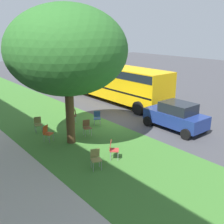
{
  "coord_description": "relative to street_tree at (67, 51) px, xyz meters",
  "views": [
    {
      "loc": [
        -12.51,
        10.5,
        5.68
      ],
      "look_at": [
        -0.88,
        0.94,
        1.04
      ],
      "focal_mm": 42.82,
      "sensor_mm": 36.0,
      "label": 1
    }
  ],
  "objects": [
    {
      "name": "ground",
      "position": [
        1.09,
        -3.9,
        -4.74
      ],
      "size": [
        80.0,
        80.0,
        0.0
      ],
      "primitive_type": "plane",
      "color": "#424247"
    },
    {
      "name": "grass_verge",
      "position": [
        1.09,
        -0.7,
        -4.74
      ],
      "size": [
        48.0,
        6.0,
        0.01
      ],
      "primitive_type": "cube",
      "color": "#3D752D",
      "rests_on": "ground"
    },
    {
      "name": "street_tree",
      "position": [
        0.0,
        0.0,
        0.0
      ],
      "size": [
        5.85,
        5.85,
        6.92
      ],
      "color": "brown",
      "rests_on": "ground"
    },
    {
      "name": "chair_0",
      "position": [
        0.91,
        0.91,
        -4.22
      ],
      "size": [
        0.57,
        0.56,
        0.88
      ],
      "color": "#C64C1E",
      "rests_on": "ground"
    },
    {
      "name": "chair_1",
      "position": [
        1.32,
        -2.67,
        -4.22
      ],
      "size": [
        0.58,
        0.58,
        0.88
      ],
      "color": "#335184",
      "rests_on": "ground"
    },
    {
      "name": "chair_2",
      "position": [
        2.66,
        -1.8,
        -4.22
      ],
      "size": [
        0.54,
        0.55,
        0.88
      ],
      "color": "brown",
      "rests_on": "ground"
    },
    {
      "name": "chair_3",
      "position": [
        0.32,
        -1.22,
        -4.22
      ],
      "size": [
        0.52,
        0.51,
        0.88
      ],
      "color": "brown",
      "rests_on": "ground"
    },
    {
      "name": "chair_4",
      "position": [
        2.55,
        0.67,
        -4.22
      ],
      "size": [
        0.51,
        0.51,
        0.88
      ],
      "color": "olive",
      "rests_on": "ground"
    },
    {
      "name": "chair_5",
      "position": [
        -2.85,
        -0.48,
        -4.22
      ],
      "size": [
        0.59,
        0.59,
        0.88
      ],
      "color": "#B7332D",
      "rests_on": "ground"
    },
    {
      "name": "chair_6",
      "position": [
        -3.09,
        0.65,
        -4.22
      ],
      "size": [
        0.54,
        0.53,
        0.88
      ],
      "color": "olive",
      "rests_on": "ground"
    },
    {
      "name": "parked_car",
      "position": [
        -2.25,
        -5.82,
        -3.9
      ],
      "size": [
        3.7,
        1.92,
        1.65
      ],
      "color": "navy",
      "rests_on": "ground"
    },
    {
      "name": "school_bus",
      "position": [
        5.17,
        -7.37,
        -2.98
      ],
      "size": [
        10.4,
        2.8,
        2.88
      ],
      "color": "yellow",
      "rests_on": "ground"
    }
  ]
}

